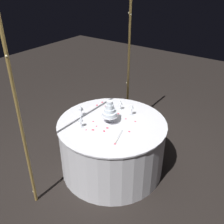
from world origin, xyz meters
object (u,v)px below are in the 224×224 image
Objects in this scene: main_table at (112,146)px; wine_glass_0 at (81,108)px; wine_glass_1 at (81,120)px; cake_knife at (118,137)px; decorative_arch at (85,60)px; wine_glass_3 at (120,103)px; tiered_cake at (110,112)px; wine_glass_2 at (132,107)px.

main_table is 9.39× the size of wine_glass_0.
wine_glass_0 reaches higher than main_table.
wine_glass_1 reaches higher than main_table.
wine_glass_1 is at bearing -139.45° from wine_glass_0.
wine_glass_1 reaches higher than cake_knife.
wine_glass_3 is (0.36, -0.32, -0.67)m from decorative_arch.
wine_glass_3 is 0.71m from cake_knife.
wine_glass_3 reaches higher than cake_knife.
wine_glass_3 is (0.37, 0.08, -0.06)m from tiered_cake.
cake_knife is at bearing -164.04° from wine_glass_2.
wine_glass_0 is at bearing 127.52° from wine_glass_2.
decorative_arch is 15.96× the size of wine_glass_3.
tiered_cake is 0.39m from wine_glass_1.
decorative_arch is 0.90m from wine_glass_2.
wine_glass_1 is at bearing 99.20° from cake_knife.
wine_glass_2 is at bearing -21.73° from tiered_cake.
wine_glass_3 is at bearing 17.14° from main_table.
wine_glass_1 is at bearing -152.80° from decorative_arch.
wine_glass_3 reaches higher than main_table.
wine_glass_0 is 0.70m from wine_glass_2.
wine_glass_0 is 1.04× the size of wine_glass_3.
decorative_arch is 0.83m from wine_glass_3.
wine_glass_2 is at bearing -99.88° from wine_glass_3.
tiered_cake is at bearing -78.06° from wine_glass_0.
decorative_arch is at bearing 88.54° from tiered_cake.
main_table is at bearing -77.82° from wine_glass_0.
cake_knife is (0.09, -0.53, -0.11)m from wine_glass_1.
tiered_cake is 1.85× the size of wine_glass_2.
tiered_cake is at bearing -37.19° from wine_glass_1.
main_table is 0.62m from wine_glass_2.
wine_glass_0 is 0.73m from cake_knife.
decorative_arch is 0.76m from wine_glass_1.
tiered_cake is 2.11× the size of wine_glass_3.
decorative_arch is at bearing 89.85° from main_table.
wine_glass_0 reaches higher than cake_knife.
wine_glass_0 is at bearing 166.47° from decorative_arch.
wine_glass_2 is (0.33, -0.53, -0.65)m from decorative_arch.
wine_glass_3 is at bearing 12.03° from tiered_cake.
wine_glass_2 reaches higher than cake_knife.
wine_glass_0 is 0.54× the size of cake_knife.
decorative_arch is 0.73m from tiered_cake.
main_table is at bearing 162.82° from wine_glass_2.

